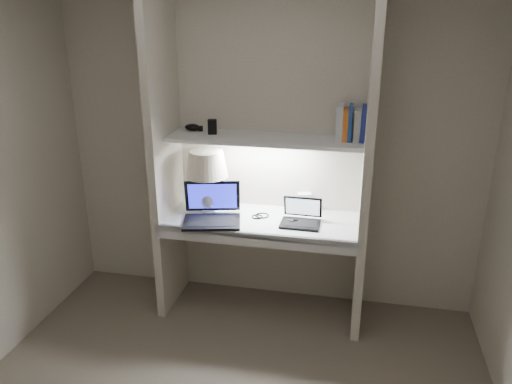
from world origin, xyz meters
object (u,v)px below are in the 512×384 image
(laptop_netbook, at_px, (301,218))
(book_row, at_px, (353,124))
(table_lamp, at_px, (207,171))
(speaker, at_px, (304,202))
(laptop_main, at_px, (212,212))

(laptop_netbook, height_order, book_row, book_row)
(table_lamp, xyz_separation_m, speaker, (0.72, 0.15, -0.25))
(speaker, bearing_deg, table_lamp, 178.93)
(speaker, bearing_deg, book_row, -27.95)
(table_lamp, bearing_deg, book_row, 3.62)
(laptop_netbook, height_order, speaker, laptop_netbook)
(laptop_main, bearing_deg, speaker, 12.74)
(table_lamp, distance_m, laptop_netbook, 0.78)
(speaker, height_order, book_row, book_row)
(table_lamp, height_order, laptop_main, table_lamp)
(laptop_main, bearing_deg, table_lamp, 103.19)
(table_lamp, distance_m, speaker, 0.78)
(laptop_netbook, xyz_separation_m, book_row, (0.32, 0.16, 0.67))
(table_lamp, height_order, speaker, table_lamp)
(laptop_main, distance_m, laptop_netbook, 0.65)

